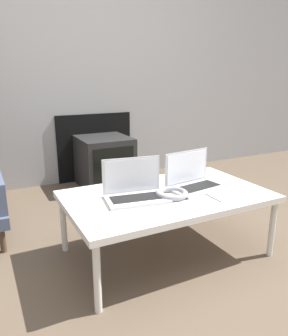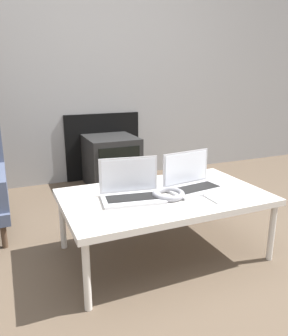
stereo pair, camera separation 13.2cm
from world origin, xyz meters
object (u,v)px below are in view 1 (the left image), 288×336
Objects in this scene: phone at (218,197)px; tv at (104,162)px; laptop_left at (135,190)px; laptop_right at (193,180)px; headphones at (172,194)px.

tv is at bearing 93.87° from phone.
laptop_left and laptop_right have the same top height.
laptop_right is 0.21m from headphones.
headphones is 0.36× the size of tv.
laptop_left reaches higher than tv.
phone is at bearing -90.96° from laptop_right.
laptop_right reaches higher than phone.
laptop_right is at bearing 9.05° from laptop_left.
laptop_right reaches higher than tv.
laptop_left is 0.48m from phone.
tv is (-0.08, 1.38, -0.19)m from laptop_right.
tv is (0.32, 1.38, -0.19)m from laptop_left.
laptop_left is 2.75× the size of phone.
phone is (0.22, -0.14, -0.01)m from headphones.
headphones is at bearing -94.60° from tv.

